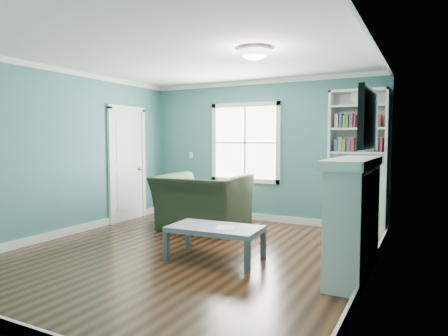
% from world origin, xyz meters
% --- Properties ---
extents(floor, '(5.00, 5.00, 0.00)m').
position_xyz_m(floor, '(0.00, 0.00, 0.00)').
color(floor, black).
rests_on(floor, ground).
extents(room_walls, '(5.00, 5.00, 5.00)m').
position_xyz_m(room_walls, '(0.00, 0.00, 1.58)').
color(room_walls, '#3D7473').
rests_on(room_walls, ground).
extents(trim, '(4.50, 5.00, 2.60)m').
position_xyz_m(trim, '(0.00, 0.00, 1.24)').
color(trim, white).
rests_on(trim, ground).
extents(window, '(1.40, 0.06, 1.50)m').
position_xyz_m(window, '(-0.30, 2.49, 1.45)').
color(window, white).
rests_on(window, room_walls).
extents(bookshelf, '(0.90, 0.35, 2.31)m').
position_xyz_m(bookshelf, '(1.77, 2.30, 0.92)').
color(bookshelf, silver).
rests_on(bookshelf, ground).
extents(fireplace, '(0.44, 1.58, 1.30)m').
position_xyz_m(fireplace, '(2.08, 0.20, 0.64)').
color(fireplace, black).
rests_on(fireplace, ground).
extents(tv, '(0.06, 1.10, 0.65)m').
position_xyz_m(tv, '(2.20, 0.20, 1.72)').
color(tv, black).
rests_on(tv, fireplace).
extents(door, '(0.12, 0.98, 2.17)m').
position_xyz_m(door, '(-2.22, 1.40, 1.07)').
color(door, silver).
rests_on(door, ground).
extents(ceiling_fixture, '(0.38, 0.38, 0.15)m').
position_xyz_m(ceiling_fixture, '(0.90, 0.10, 2.55)').
color(ceiling_fixture, white).
rests_on(ceiling_fixture, room_walls).
extents(light_switch, '(0.08, 0.01, 0.12)m').
position_xyz_m(light_switch, '(-1.50, 2.48, 1.20)').
color(light_switch, white).
rests_on(light_switch, room_walls).
extents(recliner, '(1.45, 0.98, 1.23)m').
position_xyz_m(recliner, '(-0.58, 1.37, 0.61)').
color(recliner, '#232D1C').
rests_on(recliner, ground).
extents(coffee_table, '(1.18, 0.69, 0.42)m').
position_xyz_m(coffee_table, '(0.43, -0.04, 0.36)').
color(coffee_table, '#4A5359').
rests_on(coffee_table, ground).
extents(paper_sheet, '(0.29, 0.33, 0.00)m').
position_xyz_m(paper_sheet, '(0.58, -0.04, 0.42)').
color(paper_sheet, white).
rests_on(paper_sheet, coffee_table).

